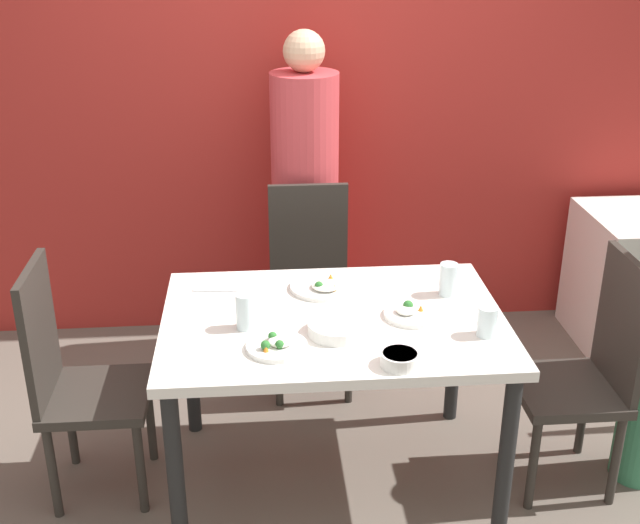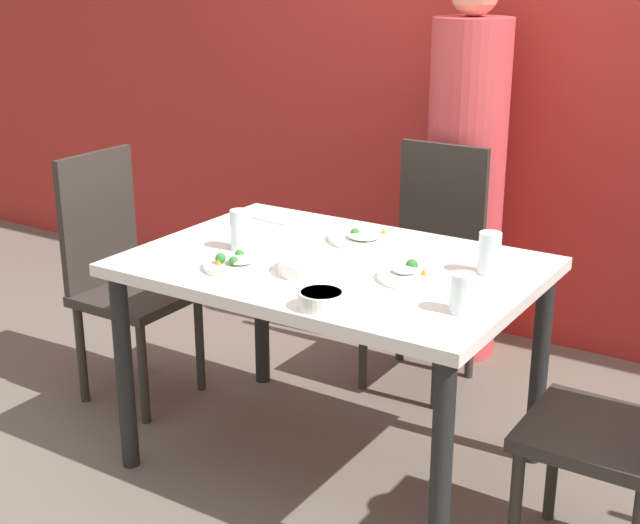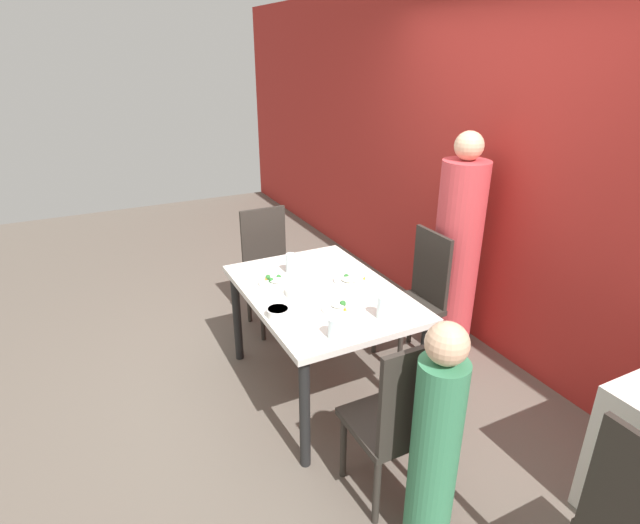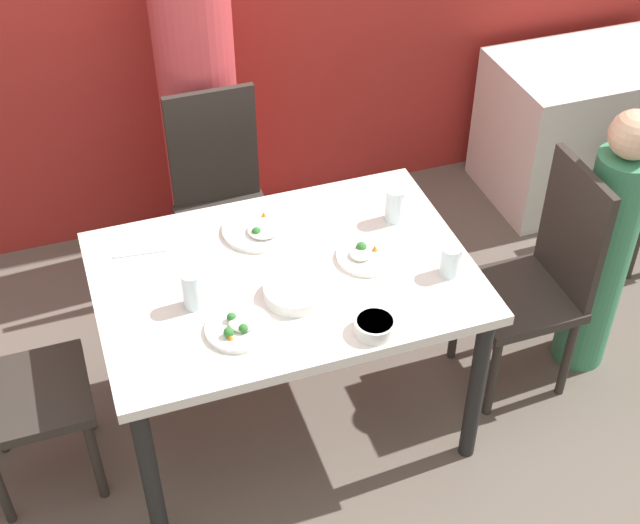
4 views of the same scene
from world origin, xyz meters
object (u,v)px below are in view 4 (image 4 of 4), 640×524
at_px(plate_rice_adult, 239,328).
at_px(chair_child_spot, 539,276).
at_px(bowl_curry, 294,291).
at_px(person_adult, 200,110).
at_px(glass_water_tall, 450,261).
at_px(person_child, 603,251).
at_px(chair_adult_spot, 223,200).

bearing_deg(plate_rice_adult, chair_child_spot, 6.92).
bearing_deg(bowl_curry, chair_child_spot, 2.94).
relative_size(person_adult, glass_water_tall, 14.70).
bearing_deg(person_child, bowl_curry, -177.69).
distance_m(person_child, bowl_curry, 1.29).
bearing_deg(plate_rice_adult, chair_adult_spot, 79.61).
relative_size(person_adult, bowl_curry, 7.80).
bearing_deg(chair_adult_spot, person_adult, 90.00).
height_order(person_adult, plate_rice_adult, person_adult).
bearing_deg(chair_child_spot, person_adult, -139.63).
bearing_deg(person_child, glass_water_tall, -171.42).
bearing_deg(bowl_curry, chair_adult_spot, 91.81).
bearing_deg(chair_adult_spot, person_child, -34.09).
bearing_deg(person_adult, glass_water_tall, -66.63).
bearing_deg(chair_child_spot, chair_adult_spot, -130.54).
xyz_separation_m(person_adult, person_child, (1.30, -1.21, -0.20)).
bearing_deg(plate_rice_adult, person_child, 5.67).
bearing_deg(chair_child_spot, bowl_curry, -87.06).
bearing_deg(glass_water_tall, person_adult, 113.37).
relative_size(chair_adult_spot, chair_child_spot, 1.00).
xyz_separation_m(chair_child_spot, plate_rice_adult, (-1.22, -0.15, 0.25)).
bearing_deg(glass_water_tall, bowl_curry, 173.80).
bearing_deg(person_adult, plate_rice_adult, -97.90).
distance_m(chair_adult_spot, glass_water_tall, 1.18).
height_order(chair_adult_spot, person_adult, person_adult).
height_order(chair_child_spot, plate_rice_adult, chair_child_spot).
bearing_deg(person_child, chair_child_spot, 180.00).
height_order(chair_child_spot, glass_water_tall, chair_child_spot).
relative_size(chair_adult_spot, person_child, 0.83).
relative_size(bowl_curry, plate_rice_adult, 0.98).
xyz_separation_m(person_adult, bowl_curry, (0.03, -1.26, 0.00)).
height_order(chair_adult_spot, bowl_curry, chair_adult_spot).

